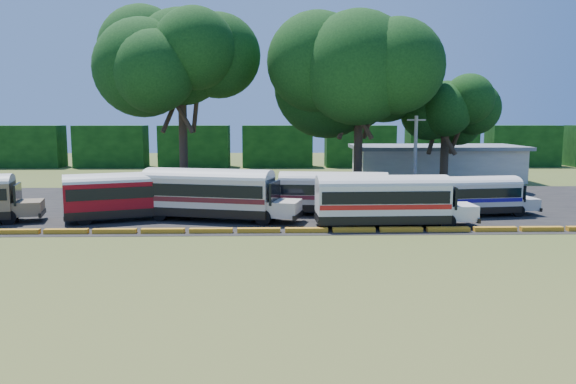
{
  "coord_description": "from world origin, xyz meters",
  "views": [
    {
      "loc": [
        -0.54,
        -33.64,
        7.23
      ],
      "look_at": [
        0.46,
        6.0,
        1.91
      ],
      "focal_mm": 35.0,
      "sensor_mm": 36.0,
      "label": 1
    }
  ],
  "objects_px": {
    "bus_cream_west": "(212,191)",
    "tree_west": "(181,57)",
    "bus_white_red": "(385,198)",
    "bus_red": "(130,193)"
  },
  "relations": [
    {
      "from": "bus_red",
      "to": "tree_west",
      "type": "distance_m",
      "value": 18.04
    },
    {
      "from": "bus_cream_west",
      "to": "bus_white_red",
      "type": "bearing_deg",
      "value": 0.76
    },
    {
      "from": "bus_red",
      "to": "bus_white_red",
      "type": "bearing_deg",
      "value": -30.23
    },
    {
      "from": "tree_west",
      "to": "bus_cream_west",
      "type": "bearing_deg",
      "value": -73.87
    },
    {
      "from": "bus_cream_west",
      "to": "tree_west",
      "type": "relative_size",
      "value": 0.66
    },
    {
      "from": "bus_red",
      "to": "bus_cream_west",
      "type": "distance_m",
      "value": 5.76
    },
    {
      "from": "bus_white_red",
      "to": "tree_west",
      "type": "bearing_deg",
      "value": 130.48
    },
    {
      "from": "bus_cream_west",
      "to": "bus_white_red",
      "type": "height_order",
      "value": "bus_cream_west"
    },
    {
      "from": "bus_cream_west",
      "to": "tree_west",
      "type": "bearing_deg",
      "value": 120.5
    },
    {
      "from": "bus_white_red",
      "to": "tree_west",
      "type": "relative_size",
      "value": 0.61
    }
  ]
}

